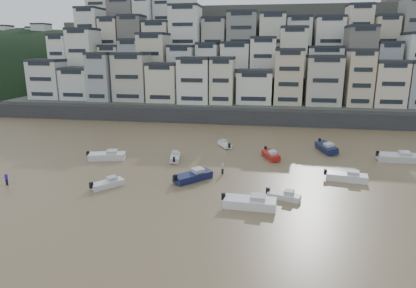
% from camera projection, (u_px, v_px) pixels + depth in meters
% --- Properties ---
extents(sea_strip, '(340.00, 340.00, 0.00)m').
position_uv_depth(sea_strip, '(16.00, 84.00, 184.40)').
color(sea_strip, '#4D5D6E').
rests_on(sea_strip, ground).
extents(harbor_wall, '(140.00, 3.00, 3.50)m').
position_uv_depth(harbor_wall, '(246.00, 117.00, 88.28)').
color(harbor_wall, '#38383A').
rests_on(harbor_wall, ground).
extents(hillside, '(141.04, 66.00, 50.00)m').
position_uv_depth(hillside, '(270.00, 62.00, 122.65)').
color(hillside, '#4C4C47').
rests_on(hillside, ground).
extents(headland, '(216.00, 135.00, 53.33)m').
position_uv_depth(headland, '(31.00, 87.00, 172.43)').
color(headland, black).
rests_on(headland, ground).
extents(boat_a, '(6.61, 2.45, 1.78)m').
position_uv_depth(boat_a, '(250.00, 201.00, 42.32)').
color(boat_a, white).
rests_on(boat_a, ground).
extents(boat_b, '(4.53, 2.61, 1.17)m').
position_uv_depth(boat_b, '(284.00, 195.00, 44.83)').
color(boat_b, silver).
rests_on(boat_b, ground).
extents(boat_c, '(5.67, 5.95, 1.69)m').
position_uv_depth(boat_c, '(193.00, 175.00, 51.07)').
color(boat_c, '#151B44').
rests_on(boat_c, ground).
extents(boat_d, '(6.18, 2.85, 1.62)m').
position_uv_depth(boat_d, '(347.00, 175.00, 51.03)').
color(boat_d, silver).
rests_on(boat_d, ground).
extents(boat_e, '(3.56, 5.59, 1.45)m').
position_uv_depth(boat_e, '(271.00, 154.00, 61.28)').
color(boat_e, maroon).
rests_on(boat_e, ground).
extents(boat_f, '(2.43, 5.04, 1.32)m').
position_uv_depth(boat_f, '(175.00, 156.00, 60.30)').
color(boat_f, silver).
rests_on(boat_f, ground).
extents(boat_g, '(6.77, 2.38, 1.83)m').
position_uv_depth(boat_g, '(398.00, 156.00, 59.42)').
color(boat_g, silver).
rests_on(boat_g, ground).
extents(boat_h, '(3.36, 4.43, 1.17)m').
position_uv_depth(boat_h, '(225.00, 144.00, 68.42)').
color(boat_h, white).
rests_on(boat_h, ground).
extents(boat_i, '(3.82, 6.90, 1.79)m').
position_uv_depth(boat_i, '(326.00, 147.00, 65.31)').
color(boat_i, '#13193B').
rests_on(boat_i, ground).
extents(boat_j, '(4.19, 4.62, 1.29)m').
position_uv_depth(boat_j, '(108.00, 183.00, 48.73)').
color(boat_j, silver).
rests_on(boat_j, ground).
extents(boat_k, '(6.69, 3.57, 1.74)m').
position_uv_depth(boat_k, '(107.00, 155.00, 60.55)').
color(boat_k, silver).
rests_on(boat_k, ground).
extents(person_blue, '(0.44, 0.44, 1.74)m').
position_uv_depth(person_blue, '(6.00, 179.00, 49.46)').
color(person_blue, '#321ACA').
rests_on(person_blue, ground).
extents(person_pink, '(0.44, 0.44, 1.74)m').
position_uv_depth(person_pink, '(223.00, 168.00, 53.77)').
color(person_pink, '#C9A18E').
rests_on(person_pink, ground).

